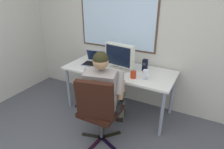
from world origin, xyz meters
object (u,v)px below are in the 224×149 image
laptop (95,60)px  desk_speaker (145,65)px  wine_glass (146,73)px  coffee_mug (133,75)px  desk (119,73)px  crt_monitor (120,56)px  office_chair (98,108)px  person_seated (104,92)px

laptop → desk_speaker: (0.84, 0.10, 0.03)m
wine_glass → coffee_mug: bearing=-169.0°
laptop → desk_speaker: bearing=6.6°
desk → crt_monitor: bearing=-40.9°
office_chair → person_seated: person_seated is taller
person_seated → laptop: (-0.54, 0.62, 0.15)m
laptop → wine_glass: size_ratio=2.76×
person_seated → coffee_mug: 0.49m
desk → office_chair: size_ratio=1.75×
office_chair → coffee_mug: (0.19, 0.65, 0.23)m
laptop → desk: bearing=-3.8°
office_chair → laptop: size_ratio=2.54×
wine_glass → coffee_mug: size_ratio=1.41×
coffee_mug → person_seated: bearing=-121.1°
desk_speaker → laptop: bearing=-173.4°
person_seated → laptop: person_seated is taller
desk → laptop: bearing=176.2°
crt_monitor → laptop: crt_monitor is taller
wine_glass → person_seated: bearing=-133.7°
desk → desk_speaker: size_ratio=9.37×
office_chair → coffee_mug: bearing=73.9°
laptop → desk_speaker: 0.85m
laptop → coffee_mug: bearing=-15.6°
office_chair → desk_speaker: (0.24, 0.97, 0.28)m
crt_monitor → desk_speaker: 0.41m
office_chair → coffee_mug: size_ratio=9.91×
wine_glass → desk_speaker: desk_speaker is taller
desk_speaker → office_chair: bearing=-104.2°
coffee_mug → desk_speaker: bearing=79.7°
desk → coffee_mug: 0.38m
office_chair → person_seated: 0.27m
desk → crt_monitor: size_ratio=3.63×
person_seated → office_chair: bearing=-78.0°
laptop → office_chair: bearing=-55.6°
desk → coffee_mug: coffee_mug is taller
office_chair → desk_speaker: office_chair is taller
crt_monitor → wine_glass: 0.51m
person_seated → coffee_mug: person_seated is taller
laptop → coffee_mug: (0.78, -0.22, -0.01)m
crt_monitor → wine_glass: crt_monitor is taller
crt_monitor → wine_glass: bearing=-16.9°
desk_speaker → person_seated: bearing=-112.6°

